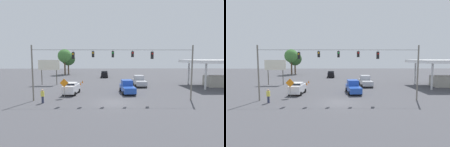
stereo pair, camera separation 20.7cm
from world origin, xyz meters
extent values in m
plane|color=#47474C|center=(0.00, 0.00, 0.00)|extent=(140.00, 140.00, 0.00)
cylinder|color=slate|center=(-10.88, -1.25, 3.79)|extent=(0.20, 0.20, 7.59)
cylinder|color=slate|center=(10.88, -1.25, 3.79)|extent=(0.20, 0.20, 7.59)
cylinder|color=black|center=(0.00, -1.25, 6.94)|extent=(21.76, 0.04, 0.04)
cube|color=black|center=(-5.33, -1.25, 6.21)|extent=(0.32, 0.36, 0.99)
cylinder|color=black|center=(-5.33, -1.25, 6.83)|extent=(0.03, 0.03, 0.23)
cylinder|color=red|center=(-5.33, -1.06, 6.44)|extent=(0.20, 0.02, 0.20)
cube|color=black|center=(-2.67, -1.25, 6.36)|extent=(0.32, 0.36, 0.79)
cylinder|color=black|center=(-2.67, -1.25, 6.85)|extent=(0.03, 0.03, 0.19)
cylinder|color=red|center=(-2.67, -1.06, 6.54)|extent=(0.20, 0.02, 0.20)
cube|color=black|center=(0.00, -1.25, 6.35)|extent=(0.32, 0.36, 0.86)
cylinder|color=black|center=(0.00, -1.25, 6.86)|extent=(0.03, 0.03, 0.16)
cylinder|color=green|center=(0.00, -1.06, 6.54)|extent=(0.20, 0.02, 0.20)
cube|color=black|center=(2.67, -1.25, 6.35)|extent=(0.32, 0.36, 0.81)
cylinder|color=black|center=(2.67, -1.25, 6.85)|extent=(0.03, 0.03, 0.19)
cylinder|color=orange|center=(2.67, -1.06, 6.53)|extent=(0.20, 0.02, 0.20)
cube|color=black|center=(5.33, -1.25, 6.18)|extent=(0.32, 0.36, 0.95)
cylinder|color=black|center=(5.33, -1.25, 6.80)|extent=(0.03, 0.03, 0.29)
cylinder|color=orange|center=(5.33, -1.06, 6.39)|extent=(0.20, 0.02, 0.20)
cube|color=silver|center=(6.59, -5.54, 0.92)|extent=(2.18, 4.13, 1.20)
cube|color=silver|center=(6.59, -5.54, 1.70)|extent=(1.83, 1.89, 0.36)
cube|color=black|center=(6.67, -4.66, 1.70)|extent=(1.46, 0.15, 0.25)
cylinder|color=black|center=(7.62, -4.33, 0.32)|extent=(0.28, 0.66, 0.64)
cylinder|color=black|center=(5.79, -4.17, 0.32)|extent=(0.28, 0.66, 0.64)
cylinder|color=black|center=(7.39, -6.91, 0.32)|extent=(0.28, 0.66, 0.64)
cylinder|color=black|center=(5.56, -6.75, 0.32)|extent=(0.28, 0.66, 0.64)
cube|color=#A8AAB2|center=(-5.83, -13.47, 0.77)|extent=(2.19, 5.63, 0.90)
cube|color=#A8AAB2|center=(-5.81, -14.14, 1.67)|extent=(1.94, 2.05, 0.90)
cube|color=black|center=(-5.79, -15.15, 1.67)|extent=(1.65, 0.06, 0.63)
cylinder|color=black|center=(-6.81, -15.31, 0.32)|extent=(0.23, 0.64, 0.64)
cylinder|color=black|center=(-4.76, -15.26, 0.32)|extent=(0.23, 0.64, 0.64)
cylinder|color=black|center=(-6.90, -11.68, 0.32)|extent=(0.23, 0.64, 0.64)
cylinder|color=black|center=(-4.84, -11.63, 0.32)|extent=(0.23, 0.64, 0.64)
cube|color=#234CB2|center=(-2.55, -6.18, 0.77)|extent=(2.31, 5.27, 0.90)
cube|color=#234CB2|center=(-2.50, -6.80, 1.67)|extent=(1.89, 1.98, 0.90)
cube|color=black|center=(-2.42, -7.73, 1.67)|extent=(1.52, 0.14, 0.63)
cylinder|color=black|center=(-3.36, -7.92, 0.32)|extent=(0.27, 0.66, 0.64)
cylinder|color=black|center=(-1.47, -7.77, 0.32)|extent=(0.27, 0.66, 0.64)
cylinder|color=black|center=(-3.63, -4.59, 0.32)|extent=(0.27, 0.66, 0.64)
cylinder|color=black|center=(-1.73, -4.44, 0.32)|extent=(0.27, 0.66, 0.64)
cube|color=black|center=(1.83, -29.16, 0.91)|extent=(1.87, 4.12, 1.18)
cube|color=black|center=(1.83, -29.16, 1.68)|extent=(1.71, 1.82, 0.36)
cube|color=black|center=(1.82, -28.24, 1.68)|extent=(1.49, 0.02, 0.25)
cylinder|color=black|center=(2.75, -27.81, 0.32)|extent=(0.22, 0.64, 0.64)
cylinder|color=black|center=(0.89, -27.82, 0.32)|extent=(0.22, 0.64, 0.64)
cylinder|color=black|center=(2.76, -30.49, 0.32)|extent=(0.22, 0.64, 0.64)
cylinder|color=black|center=(0.90, -30.50, 0.32)|extent=(0.22, 0.64, 0.64)
cone|color=orange|center=(6.64, -5.14, 0.31)|extent=(0.37, 0.37, 0.62)
cone|color=orange|center=(6.43, -8.32, 0.31)|extent=(0.37, 0.37, 0.62)
cone|color=orange|center=(6.65, -11.65, 0.31)|extent=(0.37, 0.37, 0.62)
cone|color=orange|center=(6.65, -14.62, 0.31)|extent=(0.37, 0.37, 0.62)
cone|color=orange|center=(6.68, -17.79, 0.31)|extent=(0.37, 0.37, 0.62)
cube|color=silver|center=(-21.41, -12.43, 5.25)|extent=(11.94, 9.76, 0.35)
cube|color=white|center=(-21.41, -12.43, 4.95)|extent=(12.04, 9.86, 0.24)
cylinder|color=silver|center=(-17.23, -15.85, 2.54)|extent=(0.36, 0.36, 5.07)
cylinder|color=silver|center=(-17.23, -9.02, 2.54)|extent=(0.36, 0.36, 5.07)
cube|color=#B2AD9E|center=(-21.41, -12.43, 1.10)|extent=(4.18, 2.93, 2.20)
cylinder|color=#4C473D|center=(11.84, -15.30, 1.59)|extent=(0.16, 0.16, 3.19)
cylinder|color=#4C473D|center=(15.03, -15.30, 1.59)|extent=(0.16, 0.16, 3.19)
cube|color=silver|center=(13.44, -15.30, 4.28)|extent=(4.56, 0.12, 2.20)
cylinder|color=slate|center=(7.10, -2.94, 0.90)|extent=(0.06, 0.06, 1.80)
cube|color=orange|center=(7.10, -2.94, 2.21)|extent=(1.27, 0.04, 1.27)
cylinder|color=#2D334C|center=(9.17, 0.00, 0.44)|extent=(0.28, 0.28, 0.87)
cube|color=#D8CC4C|center=(9.17, 0.00, 1.22)|extent=(0.40, 0.24, 0.69)
sphere|color=tan|center=(9.17, 0.00, 1.70)|extent=(0.27, 0.27, 0.27)
cylinder|color=brown|center=(14.76, -39.22, 2.06)|extent=(0.49, 0.49, 4.13)
sphere|color=#2D5628|center=(14.76, -39.22, 5.43)|extent=(4.74, 4.74, 4.74)
cylinder|color=#4C3823|center=(15.60, -37.64, 2.58)|extent=(0.49, 0.49, 5.16)
sphere|color=#427A38|center=(15.60, -37.64, 6.43)|extent=(4.60, 4.60, 4.60)
camera|label=1|loc=(0.56, 22.44, 5.94)|focal=28.00mm
camera|label=2|loc=(0.36, 22.45, 5.94)|focal=28.00mm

